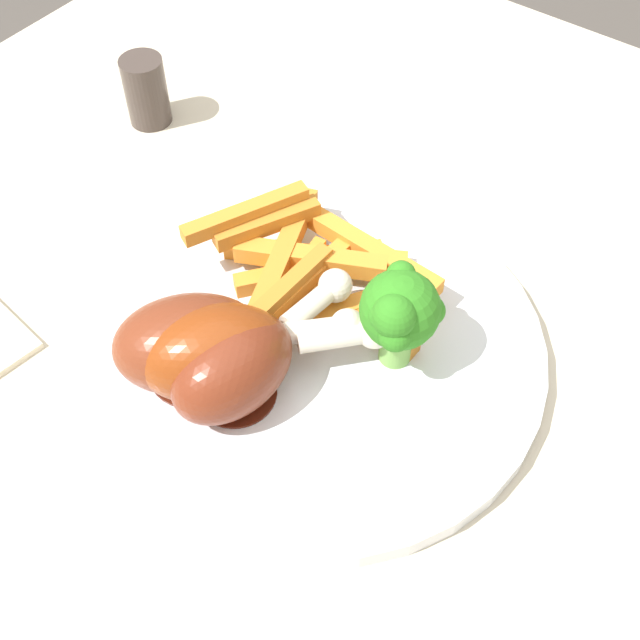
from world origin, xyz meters
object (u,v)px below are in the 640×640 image
(carrot_fries_pile, at_px, (306,269))
(chicken_drumstick_extra, at_px, (240,363))
(chicken_drumstick_near, at_px, (222,352))
(dinner_plate, at_px, (320,349))
(pepper_shaker, at_px, (146,91))
(dining_table, at_px, (394,545))
(chicken_drumstick_far, at_px, (198,343))
(broccoli_floret_front, at_px, (400,312))

(carrot_fries_pile, relative_size, chicken_drumstick_extra, 1.14)
(chicken_drumstick_near, bearing_deg, carrot_fries_pile, -85.48)
(dinner_plate, relative_size, pepper_shaker, 5.04)
(chicken_drumstick_near, height_order, chicken_drumstick_extra, chicken_drumstick_near)
(chicken_drumstick_extra, bearing_deg, dining_table, -163.60)
(chicken_drumstick_near, bearing_deg, chicken_drumstick_extra, -175.28)
(chicken_drumstick_near, bearing_deg, chicken_drumstick_far, 9.51)
(dinner_plate, height_order, pepper_shaker, pepper_shaker)
(dining_table, xyz_separation_m, carrot_fries_pile, (0.11, -0.05, 0.14))
(dinner_plate, relative_size, carrot_fries_pile, 1.75)
(chicken_drumstick_near, relative_size, chicken_drumstick_far, 1.02)
(chicken_drumstick_extra, relative_size, pepper_shaker, 2.51)
(dinner_plate, height_order, chicken_drumstick_far, chicken_drumstick_far)
(dinner_plate, height_order, carrot_fries_pile, carrot_fries_pile)
(dinner_plate, xyz_separation_m, chicken_drumstick_far, (0.04, 0.05, 0.03))
(dining_table, xyz_separation_m, chicken_drumstick_extra, (0.09, 0.03, 0.15))
(chicken_drumstick_far, relative_size, pepper_shaker, 2.35)
(pepper_shaker, bearing_deg, dining_table, 158.36)
(dining_table, relative_size, carrot_fries_pile, 6.47)
(broccoli_floret_front, bearing_deg, pepper_shaker, -17.05)
(broccoli_floret_front, xyz_separation_m, chicken_drumstick_extra, (0.05, 0.06, -0.02))
(chicken_drumstick_far, bearing_deg, chicken_drumstick_extra, -172.53)
(dinner_plate, distance_m, chicken_drumstick_near, 0.06)
(pepper_shaker, bearing_deg, chicken_drumstick_far, 140.95)
(dinner_plate, distance_m, broccoli_floret_front, 0.06)
(dining_table, height_order, chicken_drumstick_extra, chicken_drumstick_extra)
(broccoli_floret_front, relative_size, carrot_fries_pile, 0.44)
(chicken_drumstick_far, distance_m, chicken_drumstick_extra, 0.03)
(carrot_fries_pile, bearing_deg, dinner_plate, 137.40)
(chicken_drumstick_extra, height_order, pepper_shaker, chicken_drumstick_extra)
(broccoli_floret_front, distance_m, chicken_drumstick_near, 0.09)
(dinner_plate, bearing_deg, chicken_drumstick_far, 52.10)
(pepper_shaker, bearing_deg, chicken_drumstick_extra, 145.17)
(dining_table, bearing_deg, broccoli_floret_front, -46.50)
(dining_table, height_order, carrot_fries_pile, carrot_fries_pile)
(dining_table, height_order, pepper_shaker, pepper_shaker)
(broccoli_floret_front, bearing_deg, carrot_fries_pile, -10.97)
(chicken_drumstick_far, bearing_deg, pepper_shaker, -39.05)
(broccoli_floret_front, bearing_deg, dinner_plate, 21.94)
(dinner_plate, height_order, chicken_drumstick_extra, chicken_drumstick_extra)
(dinner_plate, distance_m, carrot_fries_pile, 0.05)
(dinner_plate, bearing_deg, broccoli_floret_front, -158.06)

